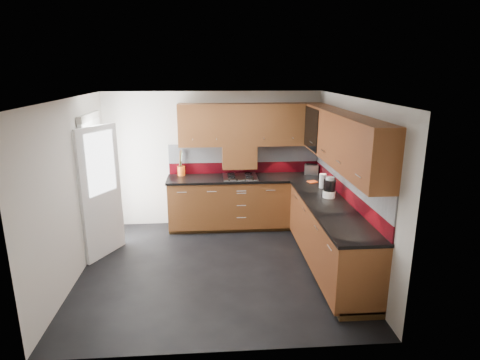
{
  "coord_description": "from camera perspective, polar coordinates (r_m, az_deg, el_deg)",
  "views": [
    {
      "loc": [
        -0.06,
        -5.25,
        2.76
      ],
      "look_at": [
        0.39,
        0.65,
        1.12
      ],
      "focal_mm": 30.0,
      "sensor_mm": 36.0,
      "label": 1
    }
  ],
  "objects": [
    {
      "name": "upper_cabinets",
      "position": [
        6.23,
        7.71,
        6.83
      ],
      "size": [
        2.5,
        3.2,
        0.72
      ],
      "color": "#5D3414",
      "rests_on": "room"
    },
    {
      "name": "toaster",
      "position": [
        7.31,
        10.14,
        1.51
      ],
      "size": [
        0.28,
        0.21,
        0.18
      ],
      "color": "silver",
      "rests_on": "countertop"
    },
    {
      "name": "paper_towel",
      "position": [
        6.48,
        11.67,
        -0.13
      ],
      "size": [
        0.13,
        0.13,
        0.23
      ],
      "primitive_type": "cylinder",
      "rotation": [
        0.0,
        0.0,
        -0.17
      ],
      "color": "white",
      "rests_on": "countertop"
    },
    {
      "name": "food_processor",
      "position": [
        6.01,
        12.6,
        -1.13
      ],
      "size": [
        0.19,
        0.19,
        0.31
      ],
      "color": "white",
      "rests_on": "countertop"
    },
    {
      "name": "extractor_hood",
      "position": [
        7.06,
        -0.08,
        3.37
      ],
      "size": [
        0.6,
        0.33,
        0.4
      ],
      "primitive_type": "cube",
      "color": "#5D3414",
      "rests_on": "room"
    },
    {
      "name": "countertop",
      "position": [
        6.33,
        6.0,
        -1.52
      ],
      "size": [
        2.72,
        3.22,
        0.04
      ],
      "color": "black",
      "rests_on": "base_cabinets"
    },
    {
      "name": "back_door",
      "position": [
        6.47,
        -19.57,
        -0.92
      ],
      "size": [
        0.42,
        1.19,
        2.04
      ],
      "color": "white",
      "rests_on": "room"
    },
    {
      "name": "base_cabinets",
      "position": [
        6.5,
        5.97,
        -5.55
      ],
      "size": [
        2.7,
        3.2,
        0.95
      ],
      "color": "#5D3414",
      "rests_on": "room"
    },
    {
      "name": "gas_hob",
      "position": [
        6.97,
        0.02,
        0.47
      ],
      "size": [
        0.59,
        0.52,
        0.05
      ],
      "color": "silver",
      "rests_on": "countertop"
    },
    {
      "name": "backsplash",
      "position": [
        6.51,
        7.65,
        1.54
      ],
      "size": [
        2.7,
        3.2,
        0.54
      ],
      "color": "maroon",
      "rests_on": "countertop"
    },
    {
      "name": "utensil_pot",
      "position": [
        7.17,
        -8.36,
        1.45
      ],
      "size": [
        0.13,
        0.13,
        0.47
      ],
      "color": "orange",
      "rests_on": "countertop"
    },
    {
      "name": "glass_cabinet",
      "position": [
        6.62,
        11.32,
        7.4
      ],
      "size": [
        0.32,
        0.8,
        0.66
      ],
      "color": "black",
      "rests_on": "room"
    },
    {
      "name": "room",
      "position": [
        5.4,
        -3.58,
        1.93
      ],
      "size": [
        4.0,
        3.8,
        2.64
      ],
      "color": "black"
    },
    {
      "name": "orange_cloth",
      "position": [
        6.8,
        10.26,
        -0.25
      ],
      "size": [
        0.18,
        0.16,
        0.02
      ],
      "primitive_type": "cube",
      "rotation": [
        0.0,
        0.0,
        0.32
      ],
      "color": "#E34D19",
      "rests_on": "countertop"
    }
  ]
}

